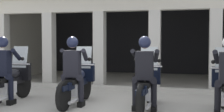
{
  "coord_description": "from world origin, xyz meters",
  "views": [
    {
      "loc": [
        1.73,
        -6.47,
        1.48
      ],
      "look_at": [
        0.0,
        0.32,
        1.14
      ],
      "focal_mm": 48.79,
      "sensor_mm": 36.0,
      "label": 1
    }
  ],
  "objects": [
    {
      "name": "motorcycle_far_left",
      "position": [
        -2.47,
        0.04,
        0.5
      ],
      "size": [
        0.62,
        2.04,
        1.35
      ],
      "rotation": [
        0.0,
        0.0,
        -0.04
      ],
      "color": "black",
      "rests_on": "ground"
    },
    {
      "name": "motorcycle_center_right",
      "position": [
        0.83,
        0.16,
        0.5
      ],
      "size": [
        0.62,
        2.04,
        1.35
      ],
      "rotation": [
        0.0,
        0.0,
        -0.07
      ],
      "color": "black",
      "rests_on": "ground"
    },
    {
      "name": "station_building",
      "position": [
        -0.2,
        5.54,
        1.94
      ],
      "size": [
        9.98,
        5.26,
        3.02
      ],
      "color": "black",
      "rests_on": "ground"
    },
    {
      "name": "police_officer_center_left",
      "position": [
        -0.82,
        -0.04,
        0.94
      ],
      "size": [
        0.63,
        0.61,
        1.58
      ],
      "rotation": [
        0.0,
        0.0,
        -0.13
      ],
      "color": "black",
      "rests_on": "ground"
    },
    {
      "name": "police_officer_far_left",
      "position": [
        -2.47,
        -0.25,
        0.94
      ],
      "size": [
        0.63,
        0.61,
        1.58
      ],
      "rotation": [
        0.0,
        0.0,
        -0.04
      ],
      "color": "black",
      "rests_on": "ground"
    },
    {
      "name": "ground_plane",
      "position": [
        0.0,
        3.0,
        0.0
      ],
      "size": [
        80.0,
        80.0,
        0.0
      ],
      "primitive_type": "plane",
      "color": "#A8A59E"
    },
    {
      "name": "kerb_strip",
      "position": [
        -0.2,
        2.44,
        0.06
      ],
      "size": [
        9.48,
        0.24,
        0.12
      ],
      "primitive_type": "cube",
      "color": "#B7B5AD",
      "rests_on": "ground"
    },
    {
      "name": "police_officer_center_right",
      "position": [
        0.82,
        -0.12,
        0.94
      ],
      "size": [
        0.63,
        0.61,
        1.58
      ],
      "rotation": [
        0.0,
        0.0,
        -0.07
      ],
      "color": "black",
      "rests_on": "ground"
    },
    {
      "name": "motorcycle_center_left",
      "position": [
        -0.82,
        0.24,
        0.5
      ],
      "size": [
        0.62,
        2.04,
        1.35
      ],
      "rotation": [
        0.0,
        0.0,
        -0.13
      ],
      "color": "black",
      "rests_on": "ground"
    }
  ]
}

